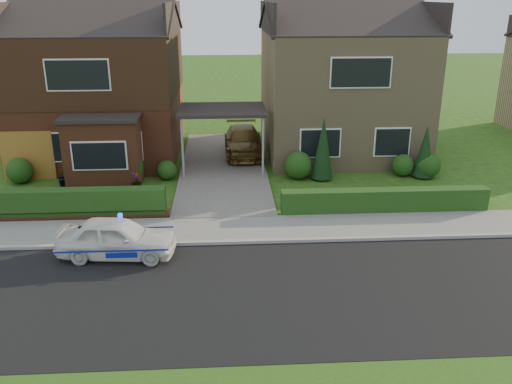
{
  "coord_description": "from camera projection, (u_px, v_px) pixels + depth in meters",
  "views": [
    {
      "loc": [
        0.07,
        -12.56,
        7.48
      ],
      "look_at": [
        1.04,
        3.5,
        1.58
      ],
      "focal_mm": 38.0,
      "sensor_mm": 36.0,
      "label": 1
    }
  ],
  "objects": [
    {
      "name": "shrub_left_mid",
      "position": [
        127.0,
        168.0,
        22.61
      ],
      "size": [
        1.32,
        1.32,
        1.32
      ],
      "primitive_type": "sphere",
      "color": "black",
      "rests_on": "ground"
    },
    {
      "name": "hedge_left",
      "position": [
        60.0,
        219.0,
        19.13
      ],
      "size": [
        7.5,
        0.55,
        0.9
      ],
      "primitive_type": "cube",
      "color": "black",
      "rests_on": "ground"
    },
    {
      "name": "driveway_car",
      "position": [
        244.0,
        141.0,
        26.27
      ],
      "size": [
        1.89,
        4.43,
        1.27
      ],
      "primitive_type": "imported",
      "rotation": [
        0.0,
        0.0,
        0.02
      ],
      "color": "brown",
      "rests_on": "driveway"
    },
    {
      "name": "kerb",
      "position": [
        224.0,
        242.0,
        17.18
      ],
      "size": [
        60.0,
        0.16,
        0.12
      ],
      "primitive_type": "cube",
      "color": "#9E9993",
      "rests_on": "ground"
    },
    {
      "name": "road",
      "position": [
        225.0,
        294.0,
        14.34
      ],
      "size": [
        60.0,
        6.0,
        0.02
      ],
      "primitive_type": "cube",
      "color": "black",
      "rests_on": "ground"
    },
    {
      "name": "police_car",
      "position": [
        117.0,
        238.0,
        16.21
      ],
      "size": [
        3.25,
        3.64,
        1.37
      ],
      "rotation": [
        0.0,
        0.0,
        1.48
      ],
      "color": "silver",
      "rests_on": "ground"
    },
    {
      "name": "shrub_left_near",
      "position": [
        167.0,
        170.0,
        23.06
      ],
      "size": [
        0.84,
        0.84,
        0.84
      ],
      "primitive_type": "sphere",
      "color": "black",
      "rests_on": "ground"
    },
    {
      "name": "shrub_right_near",
      "position": [
        298.0,
        165.0,
        23.13
      ],
      "size": [
        1.2,
        1.2,
        1.2
      ],
      "primitive_type": "sphere",
      "color": "black",
      "rests_on": "ground"
    },
    {
      "name": "potted_plant_c",
      "position": [
        136.0,
        182.0,
        21.68
      ],
      "size": [
        0.51,
        0.51,
        0.79
      ],
      "primitive_type": "imported",
      "rotation": [
        0.0,
        0.0,
        1.38
      ],
      "color": "gray",
      "rests_on": "ground"
    },
    {
      "name": "shrub_right_mid",
      "position": [
        403.0,
        165.0,
        23.52
      ],
      "size": [
        0.96,
        0.96,
        0.96
      ],
      "primitive_type": "sphere",
      "color": "black",
      "rests_on": "ground"
    },
    {
      "name": "house_right",
      "position": [
        340.0,
        77.0,
        26.52
      ],
      "size": [
        7.5,
        8.06,
        7.25
      ],
      "color": "tan",
      "rests_on": "ground"
    },
    {
      "name": "hedge_right",
      "position": [
        383.0,
        213.0,
        19.68
      ],
      "size": [
        7.5,
        0.55,
        0.8
      ],
      "primitive_type": "cube",
      "color": "black",
      "rests_on": "ground"
    },
    {
      "name": "shrub_right_far",
      "position": [
        428.0,
        166.0,
        23.27
      ],
      "size": [
        1.08,
        1.08,
        1.08
      ],
      "primitive_type": "sphere",
      "color": "black",
      "rests_on": "ground"
    },
    {
      "name": "potted_plant_b",
      "position": [
        63.0,
        177.0,
        22.27
      ],
      "size": [
        0.58,
        0.58,
        0.83
      ],
      "primitive_type": "imported",
      "rotation": [
        0.0,
        0.0,
        0.76
      ],
      "color": "gray",
      "rests_on": "ground"
    },
    {
      "name": "carport_link",
      "position": [
        222.0,
        111.0,
        23.7
      ],
      "size": [
        3.8,
        3.0,
        2.77
      ],
      "color": "black",
      "rests_on": "ground"
    },
    {
      "name": "conifer_a",
      "position": [
        323.0,
        150.0,
        22.75
      ],
      "size": [
        0.9,
        0.9,
        2.6
      ],
      "primitive_type": "cone",
      "color": "black",
      "rests_on": "ground"
    },
    {
      "name": "dwarf_wall",
      "position": [
        58.0,
        216.0,
        18.92
      ],
      "size": [
        7.7,
        0.25,
        0.36
      ],
      "primitive_type": "cube",
      "color": "brown",
      "rests_on": "ground"
    },
    {
      "name": "shrub_left_far",
      "position": [
        20.0,
        171.0,
        22.58
      ],
      "size": [
        1.08,
        1.08,
        1.08
      ],
      "primitive_type": "sphere",
      "color": "black",
      "rests_on": "ground"
    },
    {
      "name": "ground",
      "position": [
        225.0,
        294.0,
        14.34
      ],
      "size": [
        120.0,
        120.0,
        0.0
      ],
      "primitive_type": "plane",
      "color": "#1E4913",
      "rests_on": "ground"
    },
    {
      "name": "conifer_b",
      "position": [
        425.0,
        153.0,
        23.07
      ],
      "size": [
        0.9,
        0.9,
        2.2
      ],
      "primitive_type": "cone",
      "color": "black",
      "rests_on": "ground"
    },
    {
      "name": "potted_plant_a",
      "position": [
        23.0,
        201.0,
        19.75
      ],
      "size": [
        0.43,
        0.32,
        0.75
      ],
      "primitive_type": "imported",
      "rotation": [
        0.0,
        0.0,
        0.13
      ],
      "color": "gray",
      "rests_on": "ground"
    },
    {
      "name": "sidewalk",
      "position": [
        224.0,
        229.0,
        18.17
      ],
      "size": [
        60.0,
        2.0,
        0.1
      ],
      "primitive_type": "cube",
      "color": "slate",
      "rests_on": "ground"
    },
    {
      "name": "driveway",
      "position": [
        223.0,
        167.0,
        24.63
      ],
      "size": [
        3.8,
        12.0,
        0.12
      ],
      "primitive_type": "cube",
      "color": "#666059",
      "rests_on": "ground"
    },
    {
      "name": "garage_door",
      "position": [
        28.0,
        156.0,
        22.85
      ],
      "size": [
        2.2,
        0.1,
        2.1
      ],
      "primitive_type": "cube",
      "color": "#975D21",
      "rests_on": "ground"
    },
    {
      "name": "house_left",
      "position": [
        100.0,
        76.0,
        25.74
      ],
      "size": [
        7.5,
        9.53,
        7.25
      ],
      "color": "brown",
      "rests_on": "ground"
    }
  ]
}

